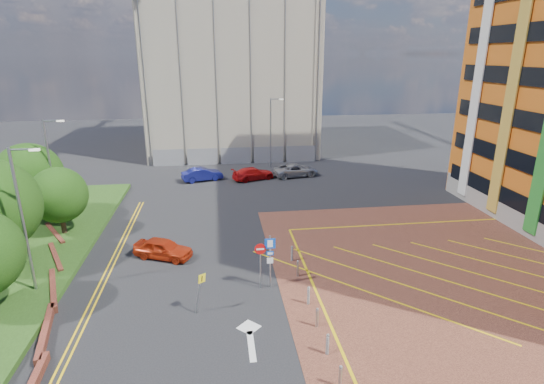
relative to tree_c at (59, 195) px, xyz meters
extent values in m
plane|color=black|center=(13.50, -10.00, -3.19)|extent=(140.00, 140.00, 0.00)
cube|color=brown|center=(27.50, -10.00, -3.18)|extent=(26.00, 26.00, 0.02)
cube|color=brown|center=(2.90, -12.00, -2.99)|extent=(1.25, 4.56, 0.40)
cube|color=brown|center=(1.90, -8.00, -2.99)|extent=(1.86, 4.43, 0.40)
cube|color=brown|center=(0.70, -4.00, -2.99)|extent=(2.29, 4.27, 0.40)
cube|color=brown|center=(-0.70, 0.00, -2.99)|extent=(2.69, 4.06, 0.40)
cylinder|color=#3D2B1C|center=(-2.00, -5.00, -1.69)|extent=(0.36, 0.36, 2.40)
cylinder|color=#3D2B1C|center=(0.00, 0.00, -1.99)|extent=(0.36, 0.36, 1.80)
sphere|color=black|center=(0.00, 0.00, 0.01)|extent=(4.00, 4.00, 4.00)
cylinder|color=#3D2B1C|center=(-3.00, 3.00, -1.79)|extent=(0.36, 0.36, 2.20)
sphere|color=black|center=(-3.00, 3.00, 0.68)|extent=(5.00, 5.00, 5.00)
cylinder|color=#9EA0A8|center=(1.00, -8.00, 1.11)|extent=(0.16, 0.16, 8.00)
cylinder|color=#9EA0A8|center=(1.60, -8.00, 4.99)|extent=(1.20, 0.10, 0.10)
cube|color=silver|center=(2.20, -8.00, 4.96)|extent=(0.50, 0.15, 0.12)
cylinder|color=#9EA0A8|center=(-1.00, 2.00, 1.11)|extent=(0.16, 0.16, 8.00)
cylinder|color=#9EA0A8|center=(-0.40, 2.00, 4.99)|extent=(1.20, 0.10, 0.10)
cube|color=silver|center=(0.20, 2.00, 4.96)|extent=(0.50, 0.15, 0.12)
cylinder|color=#9EA0A8|center=(17.50, 18.00, 0.81)|extent=(0.16, 0.16, 8.00)
cylinder|color=#9EA0A8|center=(18.10, 18.00, 4.69)|extent=(1.20, 0.10, 0.10)
cube|color=silver|center=(18.70, 18.00, 4.66)|extent=(0.50, 0.15, 0.12)
cylinder|color=#9EA0A8|center=(14.00, -9.00, -1.59)|extent=(0.10, 0.10, 3.20)
cube|color=#0A45C0|center=(14.00, -9.03, -0.44)|extent=(0.60, 0.04, 0.60)
cube|color=white|center=(14.00, -9.06, -0.44)|extent=(0.30, 0.02, 0.42)
cube|color=#0A45C0|center=(14.00, -9.03, -1.04)|extent=(0.40, 0.04, 0.25)
cube|color=white|center=(14.00, -9.06, -1.04)|extent=(0.28, 0.02, 0.14)
cube|color=white|center=(14.00, -9.03, -1.49)|extent=(0.35, 0.04, 0.35)
cylinder|color=#9EA0A8|center=(13.45, -9.00, -1.84)|extent=(0.08, 0.08, 2.70)
cylinder|color=red|center=(13.45, -9.03, -0.74)|extent=(0.64, 0.04, 0.64)
cube|color=white|center=(13.45, -9.06, -0.74)|extent=(0.44, 0.02, 0.10)
cylinder|color=#9EA0A8|center=(10.07, -11.04, -2.09)|extent=(0.42, 0.08, 2.19)
cube|color=yellow|center=(10.29, -11.07, -1.19)|extent=(0.39, 0.39, 0.51)
cylinder|color=#9EA0A8|center=(15.80, -17.00, -2.72)|extent=(0.14, 0.14, 0.90)
cylinder|color=black|center=(15.80, -15.00, -2.72)|extent=(0.14, 0.14, 0.90)
cylinder|color=#9EA0A8|center=(15.80, -13.00, -2.72)|extent=(0.14, 0.14, 0.90)
cylinder|color=black|center=(15.80, -11.00, -2.72)|extent=(0.14, 0.14, 0.90)
cylinder|color=#9EA0A8|center=(15.80, -8.00, -2.72)|extent=(0.14, 0.14, 0.90)
cylinder|color=black|center=(15.80, -6.00, -2.72)|extent=(0.14, 0.14, 0.90)
cube|color=#AA9F8B|center=(13.50, 30.00, 7.81)|extent=(21.20, 19.20, 22.00)
cube|color=yellow|center=(15.50, 32.00, 13.81)|extent=(0.90, 0.90, 34.00)
cube|color=gray|center=(14.50, 20.00, -2.19)|extent=(21.60, 0.06, 2.00)
imported|color=#B52B0F|center=(7.54, -4.42, -2.54)|extent=(4.15, 2.96, 1.31)
imported|color=navy|center=(9.63, 13.22, -2.49)|extent=(4.48, 2.62, 1.40)
imported|color=red|center=(14.99, 12.96, -2.54)|extent=(4.83, 3.20, 1.30)
imported|color=#9C9DA3|center=(19.66, 13.64, -2.51)|extent=(5.22, 3.10, 1.36)
camera|label=1|loc=(11.32, -30.24, 9.53)|focal=28.00mm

